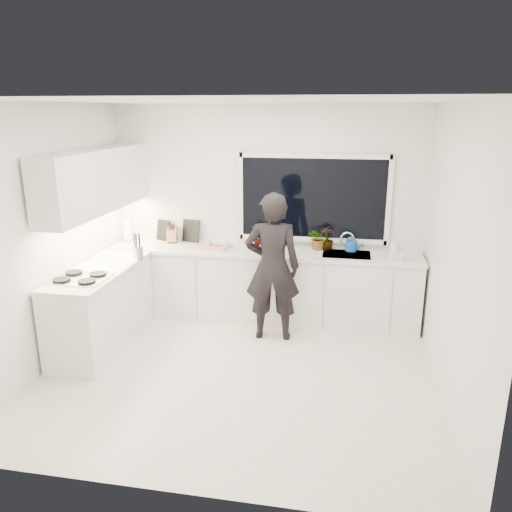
# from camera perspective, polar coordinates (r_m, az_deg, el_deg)

# --- Properties ---
(floor) EXTENTS (4.00, 3.50, 0.02)m
(floor) POSITION_cam_1_polar(r_m,az_deg,el_deg) (5.34, -1.98, -13.19)
(floor) COLOR beige
(floor) RESTS_ON ground
(wall_back) EXTENTS (4.00, 0.02, 2.70)m
(wall_back) POSITION_cam_1_polar(r_m,az_deg,el_deg) (6.50, 1.20, 5.08)
(wall_back) COLOR white
(wall_back) RESTS_ON ground
(wall_left) EXTENTS (0.02, 3.50, 2.70)m
(wall_left) POSITION_cam_1_polar(r_m,az_deg,el_deg) (5.59, -22.70, 1.92)
(wall_left) COLOR white
(wall_left) RESTS_ON ground
(wall_right) EXTENTS (0.02, 3.50, 2.70)m
(wall_right) POSITION_cam_1_polar(r_m,az_deg,el_deg) (4.81, 21.93, -0.18)
(wall_right) COLOR white
(wall_right) RESTS_ON ground
(ceiling) EXTENTS (4.00, 3.50, 0.02)m
(ceiling) POSITION_cam_1_polar(r_m,az_deg,el_deg) (4.64, -2.32, 17.43)
(ceiling) COLOR white
(ceiling) RESTS_ON wall_back
(window) EXTENTS (1.80, 0.02, 1.00)m
(window) POSITION_cam_1_polar(r_m,az_deg,el_deg) (6.36, 6.54, 6.56)
(window) COLOR black
(window) RESTS_ON wall_back
(base_cabinets_back) EXTENTS (3.92, 0.58, 0.88)m
(base_cabinets_back) POSITION_cam_1_polar(r_m,az_deg,el_deg) (6.45, 0.71, -3.41)
(base_cabinets_back) COLOR white
(base_cabinets_back) RESTS_ON floor
(base_cabinets_left) EXTENTS (0.58, 1.60, 0.88)m
(base_cabinets_left) POSITION_cam_1_polar(r_m,az_deg,el_deg) (5.98, -17.20, -5.81)
(base_cabinets_left) COLOR white
(base_cabinets_left) RESTS_ON floor
(countertop_back) EXTENTS (3.94, 0.62, 0.04)m
(countertop_back) POSITION_cam_1_polar(r_m,az_deg,el_deg) (6.30, 0.71, 0.50)
(countertop_back) COLOR silver
(countertop_back) RESTS_ON base_cabinets_back
(countertop_left) EXTENTS (0.62, 1.60, 0.04)m
(countertop_left) POSITION_cam_1_polar(r_m,az_deg,el_deg) (5.83, -17.58, -1.61)
(countertop_left) COLOR silver
(countertop_left) RESTS_ON base_cabinets_left
(upper_cabinets) EXTENTS (0.34, 2.10, 0.70)m
(upper_cabinets) POSITION_cam_1_polar(r_m,az_deg,el_deg) (5.98, -17.85, 8.18)
(upper_cabinets) COLOR white
(upper_cabinets) RESTS_ON wall_left
(sink) EXTENTS (0.58, 0.42, 0.14)m
(sink) POSITION_cam_1_polar(r_m,az_deg,el_deg) (6.23, 10.28, -0.22)
(sink) COLOR silver
(sink) RESTS_ON countertop_back
(faucet) EXTENTS (0.03, 0.03, 0.22)m
(faucet) POSITION_cam_1_polar(r_m,az_deg,el_deg) (6.38, 10.37, 1.66)
(faucet) COLOR silver
(faucet) RESTS_ON countertop_back
(stovetop) EXTENTS (0.56, 0.48, 0.03)m
(stovetop) POSITION_cam_1_polar(r_m,az_deg,el_deg) (5.54, -19.45, -2.34)
(stovetop) COLOR black
(stovetop) RESTS_ON countertop_left
(person) EXTENTS (0.68, 0.48, 1.75)m
(person) POSITION_cam_1_polar(r_m,az_deg,el_deg) (5.76, 1.88, -1.29)
(person) COLOR black
(person) RESTS_ON floor
(pizza_tray) EXTENTS (0.48, 0.37, 0.03)m
(pizza_tray) POSITION_cam_1_polar(r_m,az_deg,el_deg) (6.40, -4.95, 1.03)
(pizza_tray) COLOR #BCBCC0
(pizza_tray) RESTS_ON countertop_back
(pizza) EXTENTS (0.43, 0.33, 0.01)m
(pizza) POSITION_cam_1_polar(r_m,az_deg,el_deg) (6.40, -4.95, 1.17)
(pizza) COLOR red
(pizza) RESTS_ON pizza_tray
(watering_can) EXTENTS (0.18, 0.18, 0.13)m
(watering_can) POSITION_cam_1_polar(r_m,az_deg,el_deg) (6.36, 10.81, 1.15)
(watering_can) COLOR #124BAA
(watering_can) RESTS_ON countertop_back
(paper_towel_roll) EXTENTS (0.13, 0.13, 0.26)m
(paper_towel_roll) POSITION_cam_1_polar(r_m,az_deg,el_deg) (6.90, -14.47, 2.68)
(paper_towel_roll) COLOR white
(paper_towel_roll) RESTS_ON countertop_back
(knife_block) EXTENTS (0.15, 0.12, 0.22)m
(knife_block) POSITION_cam_1_polar(r_m,az_deg,el_deg) (6.71, -9.59, 2.42)
(knife_block) COLOR #8B5D41
(knife_block) RESTS_ON countertop_back
(utensil_crock) EXTENTS (0.14, 0.14, 0.16)m
(utensil_crock) POSITION_cam_1_polar(r_m,az_deg,el_deg) (6.07, -13.34, 0.40)
(utensil_crock) COLOR silver
(utensil_crock) RESTS_ON countertop_left
(picture_frame_large) EXTENTS (0.21, 0.11, 0.28)m
(picture_frame_large) POSITION_cam_1_polar(r_m,az_deg,el_deg) (6.85, -10.55, 2.91)
(picture_frame_large) COLOR black
(picture_frame_large) RESTS_ON countertop_back
(picture_frame_small) EXTENTS (0.25, 0.08, 0.30)m
(picture_frame_small) POSITION_cam_1_polar(r_m,az_deg,el_deg) (6.72, -7.43, 2.88)
(picture_frame_small) COLOR black
(picture_frame_small) RESTS_ON countertop_back
(herb_plants) EXTENTS (1.06, 0.36, 0.31)m
(herb_plants) POSITION_cam_1_polar(r_m,az_deg,el_deg) (6.35, 5.70, 2.13)
(herb_plants) COLOR #26662D
(herb_plants) RESTS_ON countertop_back
(soap_bottles) EXTENTS (0.18, 0.14, 0.31)m
(soap_bottles) POSITION_cam_1_polar(r_m,az_deg,el_deg) (6.07, 15.70, 0.84)
(soap_bottles) COLOR #D8BF66
(soap_bottles) RESTS_ON countertop_back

